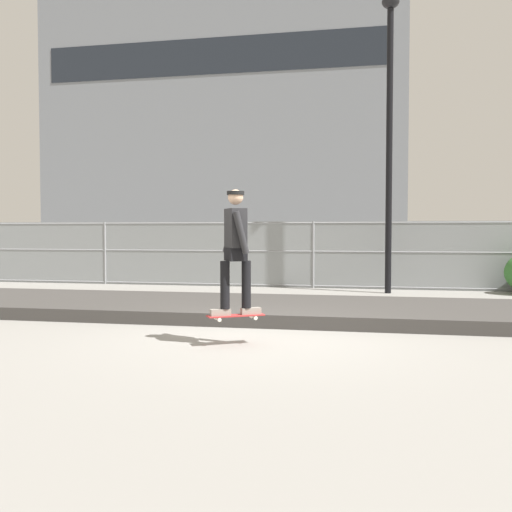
% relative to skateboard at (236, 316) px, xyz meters
% --- Properties ---
extents(ground_plane, '(120.00, 120.00, 0.00)m').
position_rel_skateboard_xyz_m(ground_plane, '(0.20, 0.42, -0.41)').
color(ground_plane, gray).
extents(gravel_berm, '(14.90, 3.18, 0.22)m').
position_rel_skateboard_xyz_m(gravel_berm, '(0.20, 2.99, -0.30)').
color(gravel_berm, '#3D3A38').
rests_on(gravel_berm, ground_plane).
extents(skateboard, '(0.79, 0.58, 0.07)m').
position_rel_skateboard_xyz_m(skateboard, '(0.00, 0.00, 0.00)').
color(skateboard, '#B22D2D').
extents(skater, '(0.67, 0.62, 1.73)m').
position_rel_skateboard_xyz_m(skater, '(0.00, -0.00, 0.99)').
color(skater, gray).
rests_on(skater, skateboard).
extents(chain_fence, '(24.98, 0.06, 1.85)m').
position_rel_skateboard_xyz_m(chain_fence, '(0.20, 8.41, 0.52)').
color(chain_fence, gray).
rests_on(chain_fence, ground_plane).
extents(street_lamp, '(0.44, 0.44, 7.50)m').
position_rel_skateboard_xyz_m(street_lamp, '(2.21, 7.41, 4.20)').
color(street_lamp, black).
rests_on(street_lamp, ground_plane).
extents(parked_car_near, '(4.42, 2.00, 1.66)m').
position_rel_skateboard_xyz_m(parked_car_near, '(-3.54, 11.32, 0.43)').
color(parked_car_near, maroon).
rests_on(parked_car_near, ground_plane).
extents(library_building, '(26.51, 11.98, 22.09)m').
position_rel_skateboard_xyz_m(library_building, '(-9.31, 37.79, 10.64)').
color(library_building, slate).
rests_on(library_building, ground_plane).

